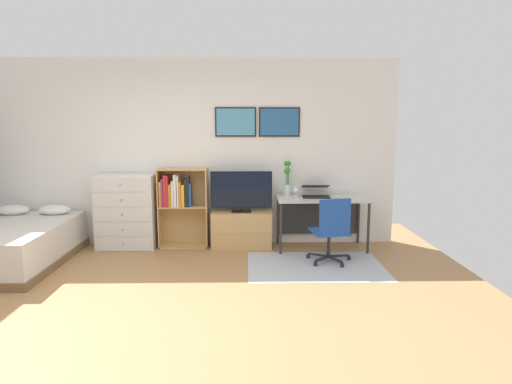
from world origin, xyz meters
TOP-DOWN VIEW (x-y plane):
  - ground_plane at (0.00, 0.00)m, footprint 7.20×7.20m
  - wall_back_with_posters at (0.01, 2.43)m, footprint 6.12×0.09m
  - area_rug at (1.73, 1.26)m, footprint 1.70×1.20m
  - bed at (-2.13, 1.42)m, footprint 1.33×1.91m
  - dresser at (-0.85, 2.15)m, footprint 0.82×0.46m
  - bookshelf at (-0.09, 2.21)m, footprint 0.70×0.30m
  - tv_stand at (0.79, 2.17)m, footprint 0.86×0.41m
  - television at (0.79, 2.15)m, footprint 0.87×0.16m
  - desk at (1.93, 2.15)m, footprint 1.26×0.61m
  - office_chair at (1.95, 1.38)m, footprint 0.58×0.58m
  - laptop at (1.86, 2.17)m, footprint 0.41×0.43m
  - computer_mouse at (2.14, 2.04)m, footprint 0.06×0.10m
  - bamboo_vase at (1.46, 2.27)m, footprint 0.10×0.10m
  - wine_glass at (1.55, 2.00)m, footprint 0.07×0.07m

SIDE VIEW (x-z plane):
  - ground_plane at x=0.00m, z-range 0.00..0.00m
  - area_rug at x=1.73m, z-range 0.00..0.01m
  - tv_stand at x=0.79m, z-range 0.00..0.52m
  - bed at x=-2.13m, z-range -0.06..0.58m
  - office_chair at x=1.95m, z-range 0.03..0.89m
  - dresser at x=-0.85m, z-range 0.00..1.06m
  - desk at x=1.93m, z-range 0.24..0.98m
  - bookshelf at x=-0.09m, z-range 0.11..1.25m
  - computer_mouse at x=2.14m, z-range 0.74..0.77m
  - laptop at x=1.86m, z-range 0.72..0.89m
  - television at x=0.79m, z-range 0.52..1.11m
  - wine_glass at x=1.55m, z-range 0.78..0.96m
  - bamboo_vase at x=1.46m, z-range 0.75..1.25m
  - wall_back_with_posters at x=0.01m, z-range 0.01..2.71m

